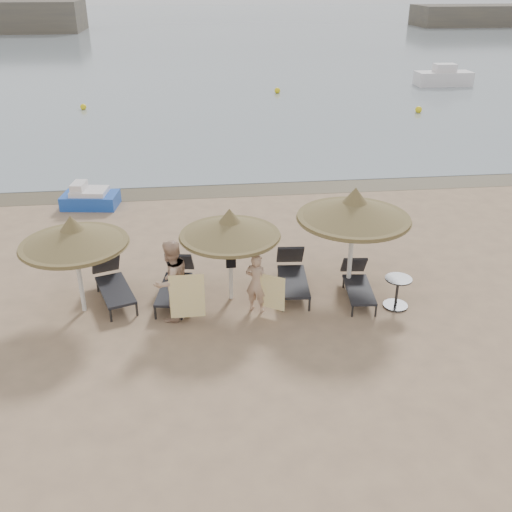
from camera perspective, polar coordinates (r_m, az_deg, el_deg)
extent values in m
plane|color=#A28161|center=(13.46, -3.19, -7.18)|extent=(160.00, 160.00, 0.00)
cube|color=slate|center=(91.50, -6.68, 21.65)|extent=(200.00, 140.00, 0.03)
cube|color=brown|center=(21.91, -4.80, 6.51)|extent=(200.00, 1.60, 0.01)
cube|color=silver|center=(45.71, 18.22, 16.48)|extent=(4.00, 1.60, 1.00)
cube|color=silver|center=(45.60, 18.36, 17.41)|extent=(1.50, 1.00, 0.60)
cylinder|color=silver|center=(14.27, -17.23, -2.06)|extent=(0.10, 0.10, 1.83)
cone|color=olive|center=(13.80, -17.83, 1.99)|extent=(2.53, 2.53, 0.48)
cone|color=olive|center=(13.69, -18.00, 3.09)|extent=(0.61, 0.61, 0.39)
cylinder|color=olive|center=(13.89, -17.71, 1.14)|extent=(2.48, 2.48, 0.09)
cylinder|color=silver|center=(14.17, -2.55, -1.11)|extent=(0.10, 0.10, 1.79)
cone|color=olive|center=(13.70, -2.64, 2.92)|extent=(2.48, 2.48, 0.47)
cone|color=olive|center=(13.59, -2.67, 4.01)|extent=(0.60, 0.60, 0.38)
cylinder|color=olive|center=(13.79, -2.62, 2.07)|extent=(2.43, 2.43, 0.09)
cylinder|color=silver|center=(14.71, 9.43, 0.21)|extent=(0.12, 0.12, 2.06)
cone|color=olive|center=(14.21, 9.80, 4.71)|extent=(2.84, 2.84, 0.54)
cone|color=olive|center=(14.10, 9.90, 5.93)|extent=(0.69, 0.69, 0.44)
cylinder|color=olive|center=(14.31, 9.72, 3.76)|extent=(2.78, 2.78, 0.10)
cylinder|color=#29292A|center=(14.01, -14.31, -5.82)|extent=(0.06, 0.06, 0.31)
cylinder|color=#29292A|center=(14.10, -11.82, -5.30)|extent=(0.06, 0.06, 0.31)
cylinder|color=#29292A|center=(15.36, -15.54, -2.94)|extent=(0.06, 0.06, 0.31)
cylinder|color=#29292A|center=(15.44, -13.27, -2.48)|extent=(0.06, 0.06, 0.31)
cube|color=black|center=(14.67, -13.89, -3.33)|extent=(1.19, 1.82, 0.07)
cube|color=black|center=(15.41, -14.79, -0.79)|extent=(0.81, 0.67, 0.64)
cylinder|color=#29292A|center=(13.88, -10.04, -5.67)|extent=(0.06, 0.06, 0.31)
cylinder|color=#29292A|center=(13.77, -7.48, -5.77)|extent=(0.06, 0.06, 0.31)
cylinder|color=#29292A|center=(15.20, -8.87, -2.54)|extent=(0.06, 0.06, 0.31)
cylinder|color=#29292A|center=(15.10, -6.53, -2.60)|extent=(0.06, 0.06, 0.31)
cube|color=black|center=(14.43, -8.22, -3.31)|extent=(0.95, 1.77, 0.07)
cube|color=black|center=(15.16, -7.65, -0.58)|extent=(0.76, 0.58, 0.64)
cylinder|color=#29292A|center=(13.98, 2.75, -4.98)|extent=(0.06, 0.06, 0.32)
cylinder|color=#29292A|center=(14.05, 5.36, -4.92)|extent=(0.06, 0.06, 0.32)
cylinder|color=#29292A|center=(15.36, 2.29, -1.87)|extent=(0.06, 0.06, 0.32)
cylinder|color=#29292A|center=(15.42, 4.66, -1.83)|extent=(0.06, 0.06, 0.32)
cube|color=black|center=(14.65, 3.76, -2.56)|extent=(0.84, 1.76, 0.07)
cube|color=black|center=(15.41, 3.44, 0.15)|extent=(0.74, 0.54, 0.65)
cylinder|color=#29292A|center=(13.96, 9.61, -5.51)|extent=(0.05, 0.05, 0.28)
cylinder|color=#29292A|center=(14.07, 11.89, -5.45)|extent=(0.05, 0.05, 0.28)
cylinder|color=#29292A|center=(15.16, 8.74, -2.68)|extent=(0.05, 0.05, 0.28)
cylinder|color=#29292A|center=(15.27, 10.84, -2.65)|extent=(0.05, 0.05, 0.28)
cube|color=black|center=(14.57, 10.27, -3.33)|extent=(0.78, 1.57, 0.06)
cube|color=black|center=(15.22, 9.76, -0.87)|extent=(0.67, 0.49, 0.57)
cylinder|color=#29292A|center=(14.66, 13.75, -4.82)|extent=(0.61, 0.61, 0.04)
cylinder|color=#29292A|center=(14.48, 13.91, -3.56)|extent=(0.07, 0.07, 0.74)
cylinder|color=#29292A|center=(14.29, 14.07, -2.23)|extent=(0.65, 0.65, 0.03)
imported|color=tan|center=(13.35, -8.50, -1.88)|extent=(1.28, 1.24, 2.35)
imported|color=tan|center=(13.65, 0.05, -2.26)|extent=(0.97, 0.86, 1.78)
cube|color=yellow|center=(13.22, -6.90, -4.03)|extent=(0.81, 0.02, 1.13)
cube|color=yellow|center=(13.60, 1.64, -3.66)|extent=(0.56, 0.35, 0.90)
cube|color=silver|center=(14.14, -2.64, 0.72)|extent=(0.32, 0.11, 0.40)
cube|color=black|center=(13.91, -2.52, -0.53)|extent=(0.24, 0.09, 0.34)
cube|color=blue|center=(21.08, -16.21, 5.39)|extent=(2.04, 1.38, 0.47)
cube|color=silver|center=(20.98, -16.32, 6.14)|extent=(1.33, 1.11, 0.22)
cube|color=silver|center=(21.02, -17.29, 6.63)|extent=(0.54, 0.83, 0.30)
sphere|color=yellow|center=(37.07, -16.88, 14.08)|extent=(0.37, 0.37, 0.37)
sphere|color=yellow|center=(40.75, 2.15, 16.21)|extent=(0.39, 0.39, 0.39)
sphere|color=yellow|center=(36.07, 15.95, 13.90)|extent=(0.39, 0.39, 0.39)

